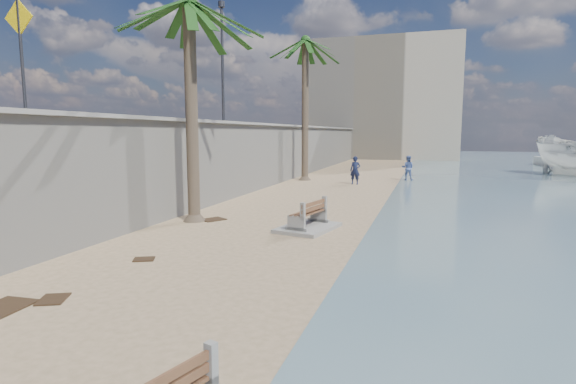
# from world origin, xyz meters

# --- Properties ---
(ground_plane) EXTENTS (140.00, 140.00, 0.00)m
(ground_plane) POSITION_xyz_m (0.00, 0.00, 0.00)
(ground_plane) COLOR tan
(seawall) EXTENTS (0.45, 70.00, 3.50)m
(seawall) POSITION_xyz_m (-5.20, 20.00, 1.75)
(seawall) COLOR gray
(seawall) RESTS_ON ground_plane
(wall_cap) EXTENTS (0.80, 70.00, 0.12)m
(wall_cap) POSITION_xyz_m (-5.20, 20.00, 3.55)
(wall_cap) COLOR gray
(wall_cap) RESTS_ON seawall
(end_building) EXTENTS (18.00, 12.00, 14.00)m
(end_building) POSITION_xyz_m (-2.00, 52.00, 7.00)
(end_building) COLOR #B7AA93
(end_building) RESTS_ON ground_plane
(bench_far) EXTENTS (1.89, 2.42, 0.90)m
(bench_far) POSITION_xyz_m (0.14, 7.09, 0.40)
(bench_far) COLOR gray
(bench_far) RESTS_ON ground_plane
(palm_mid) EXTENTS (5.00, 5.00, 8.27)m
(palm_mid) POSITION_xyz_m (-4.03, 7.27, 7.27)
(palm_mid) COLOR brown
(palm_mid) RESTS_ON ground_plane
(palm_back) EXTENTS (5.00, 5.00, 9.79)m
(palm_back) POSITION_xyz_m (-3.98, 21.76, 8.72)
(palm_back) COLOR brown
(palm_back) RESTS_ON ground_plane
(pedestrian_sign) EXTENTS (0.78, 0.07, 2.40)m
(pedestrian_sign) POSITION_xyz_m (-5.00, 1.50, 5.15)
(pedestrian_sign) COLOR #2D2D33
(pedestrian_sign) RESTS_ON wall_cap
(streetlight) EXTENTS (0.28, 0.28, 5.12)m
(streetlight) POSITION_xyz_m (-5.10, 12.00, 6.64)
(streetlight) COLOR #2D2D33
(streetlight) RESTS_ON wall_cap
(person_a) EXTENTS (0.71, 0.50, 1.93)m
(person_a) POSITION_xyz_m (-0.45, 20.34, 0.97)
(person_a) COLOR #161D3D
(person_a) RESTS_ON ground_plane
(person_b) EXTENTS (0.91, 0.73, 1.79)m
(person_b) POSITION_xyz_m (2.46, 23.67, 0.89)
(person_b) COLOR #4E66A3
(person_b) RESTS_ON ground_plane
(yacht_far) EXTENTS (4.06, 8.94, 1.50)m
(yacht_far) POSITION_xyz_m (15.63, 38.92, 0.35)
(yacht_far) COLOR silver
(yacht_far) RESTS_ON bay_water
(debris_a) EXTENTS (0.80, 0.98, 0.03)m
(debris_a) POSITION_xyz_m (-3.32, -0.83, 0.01)
(debris_a) COLOR #382616
(debris_a) RESTS_ON ground_plane
(debris_b) EXTENTS (0.67, 0.73, 0.03)m
(debris_b) POSITION_xyz_m (-2.79, -0.25, 0.01)
(debris_b) COLOR #382616
(debris_b) RESTS_ON ground_plane
(debris_c) EXTENTS (0.97, 1.02, 0.03)m
(debris_c) POSITION_xyz_m (-3.50, 7.64, 0.01)
(debris_c) COLOR #382616
(debris_c) RESTS_ON ground_plane
(debris_d) EXTENTS (0.61, 0.57, 0.03)m
(debris_d) POSITION_xyz_m (-2.79, 2.55, 0.01)
(debris_d) COLOR #382616
(debris_d) RESTS_ON ground_plane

